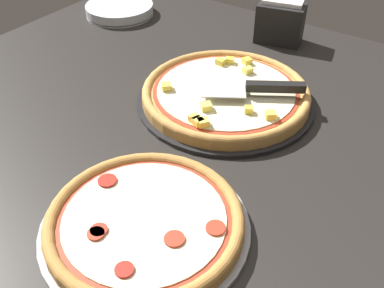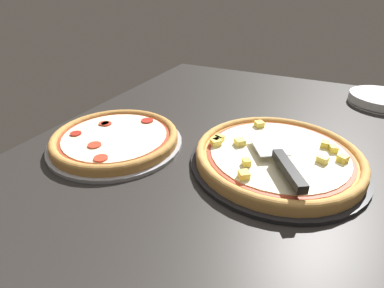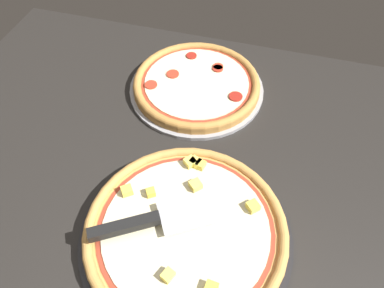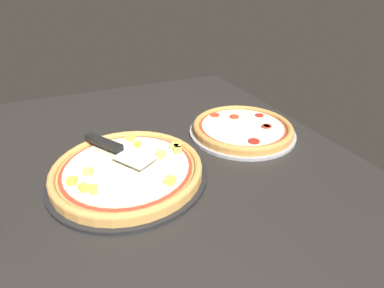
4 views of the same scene
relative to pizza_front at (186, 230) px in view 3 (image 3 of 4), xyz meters
The scene contains 6 objects.
ground_plane 7.68cm from the pizza_front, 78.52° to the left, with size 150.33×119.95×3.60cm, color black.
pizza_pan_front 2.20cm from the pizza_front, 86.78° to the right, with size 42.57×42.57×1.00cm, color black.
pizza_front is the anchor object (origin of this frame).
pizza_pan_back 43.02cm from the pizza_front, 102.62° to the left, with size 36.23×36.23×1.00cm, color #939399.
pizza_back 42.97cm from the pizza_front, 102.62° to the left, with size 34.06×34.06×2.74cm.
serving_spatula 9.33cm from the pizza_front, 163.41° to the right, with size 22.83×16.79×2.00cm.
Camera 3 is at (8.91, -37.32, 70.22)cm, focal length 35.00 mm.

